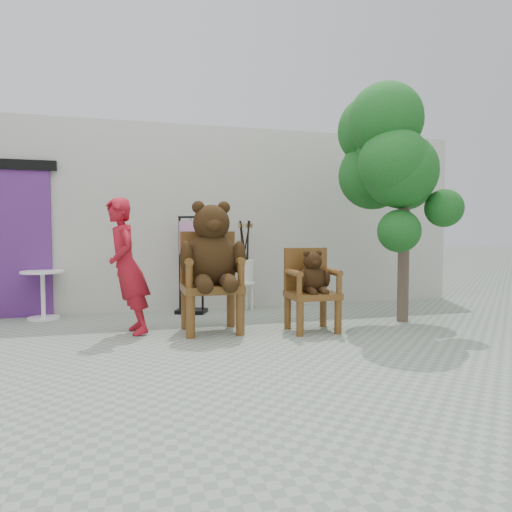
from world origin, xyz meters
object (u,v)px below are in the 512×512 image
Objects in this scene: chair_small at (311,282)px; cafe_table at (43,289)px; display_stand at (191,276)px; chair_big at (211,259)px; tree at (387,158)px; person at (127,267)px; stool_bucket at (245,271)px.

cafe_table is (-3.47, 1.75, -0.19)m from chair_small.
chair_small is 2.14m from display_stand.
tree is at bearing -1.55° from chair_big.
display_stand is at bearing 130.69° from person.
chair_big is 1.56× the size of chair_small.
cafe_table is at bearing 161.50° from tree.
cafe_table is 3.03m from stool_bucket.
display_stand is at bearing 149.41° from tree.
chair_small is 0.70× the size of display_stand.
chair_big is at bearing -118.42° from stool_bucket.
person is (-2.27, 0.39, 0.21)m from chair_small.
chair_small reaches higher than cafe_table.
chair_big is 2.72m from cafe_table.
display_stand is 0.47× the size of tree.
tree reaches higher than chair_big.
tree is (2.51, -1.49, 1.70)m from display_stand.
stool_bucket reaches higher than cafe_table.
person reaches higher than chair_big.
chair_big is 1.04m from person.
chair_big reaches higher than cafe_table.
person is 1.16× the size of stool_bucket.
display_stand is 1.04× the size of stool_bucket.
chair_small is 0.63× the size of person.
display_stand is (-0.08, 1.42, -0.34)m from chair_big.
stool_bucket is (3.03, -0.01, 0.20)m from cafe_table.
chair_big is at bearing -33.89° from cafe_table.
display_stand is 3.38m from tree.
cafe_table is 2.15m from display_stand.
cafe_table is 5.25m from tree.
chair_big is at bearing 168.24° from chair_small.
stool_bucket is at bearing 26.83° from display_stand.
person is 1.62m from display_stand.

